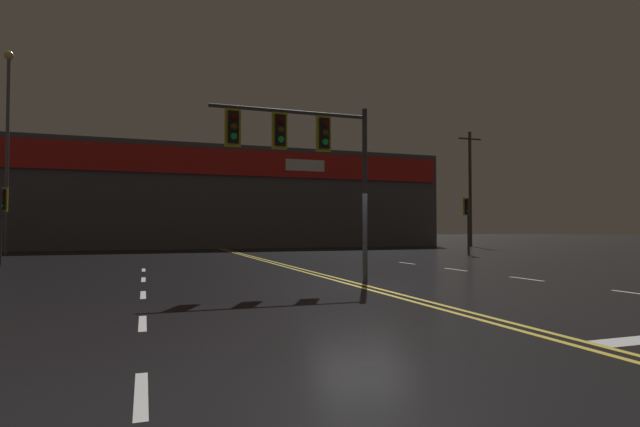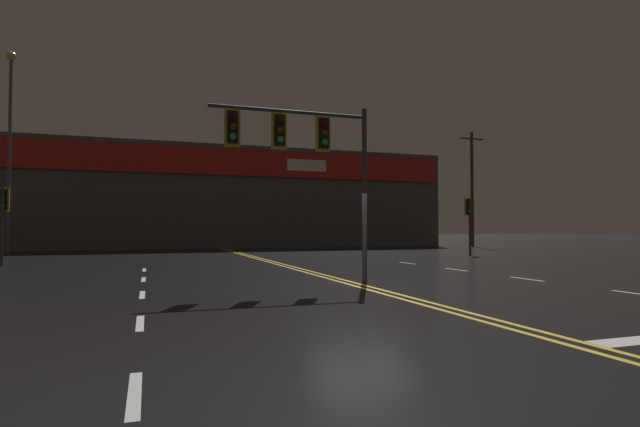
% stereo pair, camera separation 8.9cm
% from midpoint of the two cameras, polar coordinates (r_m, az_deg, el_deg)
% --- Properties ---
extents(ground_plane, '(200.00, 200.00, 0.00)m').
position_cam_midpoint_polar(ground_plane, '(13.29, 4.51, -8.25)').
color(ground_plane, black).
extents(road_markings, '(16.06, 60.00, 0.01)m').
position_cam_midpoint_polar(road_markings, '(12.52, 11.96, -8.60)').
color(road_markings, gold).
rests_on(road_markings, ground).
extents(traffic_signal_median, '(4.46, 0.36, 4.93)m').
position_cam_midpoint_polar(traffic_signal_median, '(13.69, -2.55, 8.06)').
color(traffic_signal_median, '#38383D').
rests_on(traffic_signal_median, ground).
extents(traffic_signal_corner_northeast, '(0.42, 0.36, 3.26)m').
position_cam_midpoint_polar(traffic_signal_corner_northeast, '(29.60, 16.39, 0.04)').
color(traffic_signal_corner_northeast, '#38383D').
rests_on(traffic_signal_corner_northeast, ground).
extents(traffic_signal_corner_northwest, '(0.42, 0.36, 3.19)m').
position_cam_midpoint_polar(traffic_signal_corner_northwest, '(23.98, -32.71, 0.52)').
color(traffic_signal_corner_northwest, '#38383D').
rests_on(traffic_signal_corner_northwest, ground).
extents(streetlight_median_approach, '(0.56, 0.56, 12.24)m').
position_cam_midpoint_polar(streetlight_median_approach, '(35.75, -32.17, 8.25)').
color(streetlight_median_approach, '#59595E').
rests_on(streetlight_median_approach, ground).
extents(building_backdrop, '(37.06, 10.23, 7.86)m').
position_cam_midpoint_polar(building_backdrop, '(42.80, -12.21, 1.56)').
color(building_backdrop, '#4C4C51').
rests_on(building_backdrop, ground).
extents(utility_pole_row, '(45.41, 0.26, 9.76)m').
position_cam_midpoint_polar(utility_pole_row, '(36.10, -12.14, 3.95)').
color(utility_pole_row, '#4C3828').
rests_on(utility_pole_row, ground).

